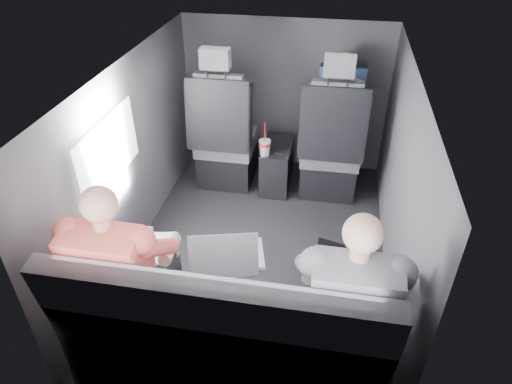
% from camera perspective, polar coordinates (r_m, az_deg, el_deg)
% --- Properties ---
extents(floor, '(2.60, 2.60, 0.00)m').
position_cam_1_polar(floor, '(3.42, 0.46, -7.04)').
color(floor, black).
rests_on(floor, ground).
extents(ceiling, '(2.60, 2.60, 0.00)m').
position_cam_1_polar(ceiling, '(2.72, 0.60, 14.83)').
color(ceiling, '#B2B2AD').
rests_on(ceiling, panel_back).
extents(panel_left, '(0.02, 2.60, 1.35)m').
position_cam_1_polar(panel_left, '(3.27, -15.28, 4.01)').
color(panel_left, '#56565B').
rests_on(panel_left, floor).
extents(panel_right, '(0.02, 2.60, 1.35)m').
position_cam_1_polar(panel_right, '(3.02, 17.59, 0.94)').
color(panel_right, '#56565B').
rests_on(panel_right, floor).
extents(panel_front, '(1.80, 0.02, 1.35)m').
position_cam_1_polar(panel_front, '(4.17, 3.61, 11.91)').
color(panel_front, '#56565B').
rests_on(panel_front, floor).
extents(panel_back, '(1.80, 0.02, 1.35)m').
position_cam_1_polar(panel_back, '(2.05, -5.90, -16.50)').
color(panel_back, '#56565B').
rests_on(panel_back, floor).
extents(side_window, '(0.02, 0.75, 0.42)m').
position_cam_1_polar(side_window, '(2.92, -17.85, 4.83)').
color(side_window, white).
rests_on(side_window, panel_left).
extents(seatbelt, '(0.35, 0.11, 0.59)m').
position_cam_1_polar(seatbelt, '(3.52, 9.77, 9.31)').
color(seatbelt, black).
rests_on(seatbelt, front_seat_right).
extents(front_seat_left, '(0.52, 0.58, 1.26)m').
position_cam_1_polar(front_seat_left, '(3.95, -3.90, 6.15)').
color(front_seat_left, black).
rests_on(front_seat_left, floor).
extents(front_seat_right, '(0.52, 0.58, 1.26)m').
position_cam_1_polar(front_seat_right, '(3.85, 9.29, 4.97)').
color(front_seat_right, black).
rests_on(front_seat_right, floor).
extents(center_console, '(0.24, 0.48, 0.41)m').
position_cam_1_polar(center_console, '(4.01, 2.62, 3.36)').
color(center_console, black).
rests_on(center_console, floor).
extents(rear_bench, '(1.60, 0.57, 0.92)m').
position_cam_1_polar(rear_bench, '(2.48, -3.89, -17.69)').
color(rear_bench, '#5E5E63').
rests_on(rear_bench, floor).
extents(soda_cup, '(0.10, 0.10, 0.29)m').
position_cam_1_polar(soda_cup, '(3.72, 1.11, 5.63)').
color(soda_cup, white).
rests_on(soda_cup, center_console).
extents(laptop_white, '(0.38, 0.38, 0.26)m').
position_cam_1_polar(laptop_white, '(2.54, -15.37, -6.78)').
color(laptop_white, silver).
rests_on(laptop_white, passenger_rear_left).
extents(laptop_silver, '(0.40, 0.39, 0.25)m').
position_cam_1_polar(laptop_silver, '(2.42, -3.45, -7.87)').
color(laptop_silver, '#B7B7BC').
rests_on(laptop_silver, rear_bench).
extents(laptop_black, '(0.41, 0.40, 0.25)m').
position_cam_1_polar(laptop_black, '(2.39, 11.42, -9.26)').
color(laptop_black, black).
rests_on(laptop_black, passenger_rear_right).
extents(passenger_rear_left, '(0.47, 0.60, 1.18)m').
position_cam_1_polar(passenger_rear_left, '(2.46, -15.93, -9.24)').
color(passenger_rear_left, '#313136').
rests_on(passenger_rear_left, rear_bench).
extents(passenger_rear_right, '(0.47, 0.60, 1.18)m').
position_cam_1_polar(passenger_rear_right, '(2.28, 11.58, -12.91)').
color(passenger_rear_right, navy).
rests_on(passenger_rear_right, rear_bench).
extents(passenger_front_right, '(0.37, 0.37, 0.72)m').
position_cam_1_polar(passenger_front_right, '(3.93, 10.45, 11.06)').
color(passenger_front_right, navy).
rests_on(passenger_front_right, front_seat_right).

